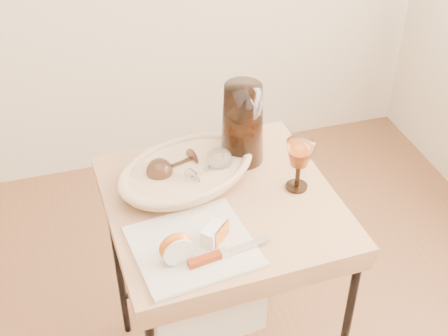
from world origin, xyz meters
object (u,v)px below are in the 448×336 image
object	(u,v)px
side_table	(222,295)
bread_basket	(187,173)
goblet_lying_a	(174,166)
apple_half	(176,247)
tea_towel	(193,245)
table_knife	(226,252)
wine_goblet	(299,165)
goblet_lying_b	(208,168)
pitcher	(243,123)

from	to	relation	value
side_table	bread_basket	world-z (taller)	bread_basket
goblet_lying_a	apple_half	bearing A→B (deg)	59.46
tea_towel	table_knife	bearing A→B (deg)	-45.78
wine_goblet	side_table	bearing A→B (deg)	177.14
goblet_lying_b	table_knife	bearing A→B (deg)	-127.06
wine_goblet	apple_half	world-z (taller)	wine_goblet
goblet_lying_a	pitcher	size ratio (longest dim) A/B	0.42
tea_towel	wine_goblet	distance (m)	0.37
pitcher	side_table	bearing A→B (deg)	-127.32
pitcher	wine_goblet	world-z (taller)	pitcher
tea_towel	goblet_lying_a	size ratio (longest dim) A/B	2.40
goblet_lying_b	apple_half	size ratio (longest dim) A/B	1.50
side_table	goblet_lying_b	size ratio (longest dim) A/B	6.23
side_table	bread_basket	xyz separation A→B (m)	(-0.07, 0.10, 0.41)
tea_towel	apple_half	distance (m)	0.07
side_table	pitcher	xyz separation A→B (m)	(0.11, 0.16, 0.51)
pitcher	goblet_lying_a	bearing A→B (deg)	-172.02
apple_half	table_knife	world-z (taller)	apple_half
tea_towel	wine_goblet	size ratio (longest dim) A/B	1.86
goblet_lying_a	apple_half	distance (m)	0.31
goblet_lying_b	wine_goblet	size ratio (longest dim) A/B	0.81
tea_towel	goblet_lying_b	xyz separation A→B (m)	(0.10, 0.23, 0.05)
bread_basket	wine_goblet	distance (m)	0.31
goblet_lying_a	pitcher	distance (m)	0.23
goblet_lying_a	table_knife	bearing A→B (deg)	80.85
goblet_lying_b	apple_half	bearing A→B (deg)	-150.15
table_knife	side_table	bearing A→B (deg)	66.96
pitcher	goblet_lying_b	bearing A→B (deg)	-150.63
table_knife	wine_goblet	bearing A→B (deg)	27.33
goblet_lying_b	table_knife	distance (m)	0.29
side_table	bread_basket	bearing A→B (deg)	124.19
side_table	goblet_lying_a	distance (m)	0.46
tea_towel	goblet_lying_a	bearing A→B (deg)	79.45
tea_towel	bread_basket	distance (m)	0.26
tea_towel	wine_goblet	world-z (taller)	wine_goblet
side_table	wine_goblet	world-z (taller)	wine_goblet
goblet_lying_a	table_knife	world-z (taller)	goblet_lying_a
apple_half	wine_goblet	bearing A→B (deg)	16.05
side_table	pitcher	world-z (taller)	pitcher
goblet_lying_a	pitcher	xyz separation A→B (m)	(0.21, 0.04, 0.07)
tea_towel	bread_basket	xyz separation A→B (m)	(0.05, 0.25, 0.02)
pitcher	bread_basket	bearing A→B (deg)	-165.21
pitcher	wine_goblet	size ratio (longest dim) A/B	1.83
side_table	tea_towel	size ratio (longest dim) A/B	2.69
apple_half	table_knife	distance (m)	0.12
table_knife	goblet_lying_a	bearing A→B (deg)	89.71
wine_goblet	apple_half	distance (m)	0.42
pitcher	apple_half	distance (m)	0.45
wine_goblet	table_knife	size ratio (longest dim) A/B	0.73
goblet_lying_a	wine_goblet	world-z (taller)	wine_goblet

